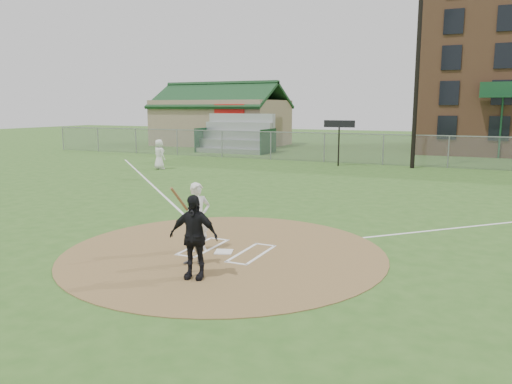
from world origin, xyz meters
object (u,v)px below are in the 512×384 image
at_px(ondeck_player, 159,154).
at_px(catcher, 195,240).
at_px(umpire, 194,237).
at_px(home_plate, 224,252).
at_px(batter_at_plate, 198,217).

bearing_deg(ondeck_player, catcher, 150.27).
xyz_separation_m(umpire, ondeck_player, (-12.33, 16.04, -0.05)).
xyz_separation_m(home_plate, catcher, (-0.12, -1.21, 0.60)).
relative_size(home_plate, catcher, 0.36).
relative_size(ondeck_player, batter_at_plate, 1.00).
relative_size(catcher, ondeck_player, 0.68).
height_order(umpire, ondeck_player, umpire).
xyz_separation_m(umpire, batter_at_plate, (-1.02, 1.86, -0.03)).
xyz_separation_m(home_plate, ondeck_player, (-12.01, 14.05, 0.87)).
distance_m(umpire, ondeck_player, 20.23).
distance_m(ondeck_player, batter_at_plate, 18.14).
height_order(home_plate, umpire, umpire).
bearing_deg(umpire, batter_at_plate, 106.76).
bearing_deg(home_plate, ondeck_player, 130.52).
bearing_deg(batter_at_plate, catcher, -62.37).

